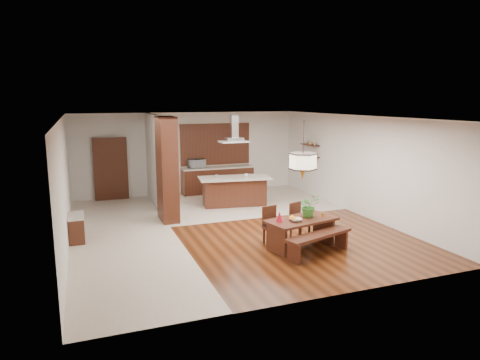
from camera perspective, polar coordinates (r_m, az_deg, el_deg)
name	(u,v)px	position (r m, az deg, el deg)	size (l,w,h in m)	color
room_shell	(229,150)	(11.07, -1.46, 4.03)	(9.00, 9.04, 2.92)	#3B1A0A
tile_hallway	(124,238)	(10.95, -15.25, -7.45)	(2.50, 9.00, 0.01)	beige
tile_kitchen	(240,202)	(14.17, 0.06, -2.95)	(5.50, 4.00, 0.01)	beige
soffit_band	(229,118)	(11.01, -1.48, 8.29)	(8.00, 9.00, 0.02)	#3B1F0E
partition_pier	(167,169)	(11.95, -9.70, 1.41)	(0.45, 1.00, 2.90)	black
partition_stub	(155,160)	(14.00, -11.33, 2.69)	(0.18, 2.40, 2.90)	silver
hallway_console	(77,228)	(11.02, -20.95, -5.99)	(0.37, 0.88, 0.63)	black
hallway_doorway	(111,169)	(15.00, -16.86, 1.42)	(1.10, 0.20, 2.10)	black
rear_counter	(218,180)	(15.57, -3.00, 0.04)	(2.60, 0.62, 0.95)	black
kitchen_window	(215,144)	(15.63, -3.33, 4.80)	(2.60, 0.08, 1.50)	#A36730
shelf_lower	(310,156)	(15.11, 9.29, 3.14)	(0.26, 0.90, 0.04)	black
shelf_upper	(310,145)	(15.06, 9.33, 4.65)	(0.26, 0.90, 0.04)	black
dining_table	(301,226)	(9.89, 8.15, -6.15)	(1.77, 1.15, 0.68)	black
dining_bench	(319,244)	(9.55, 10.46, -8.43)	(1.74, 0.38, 0.49)	black
dining_chair_left	(274,226)	(10.02, 4.50, -6.15)	(0.40, 0.40, 0.89)	black
dining_chair_right	(300,221)	(10.52, 8.03, -5.45)	(0.39, 0.39, 0.88)	black
pendant_lantern	(303,150)	(9.53, 8.43, 3.95)	(0.64, 0.64, 1.31)	beige
foliage_plant	(309,206)	(9.97, 9.16, -3.39)	(0.47, 0.41, 0.53)	#337A28
fruit_bowl	(296,220)	(9.62, 7.43, -5.28)	(0.27, 0.27, 0.07)	beige
napkin_cone	(279,216)	(9.52, 5.26, -4.86)	(0.16, 0.16, 0.24)	red
gold_ornament	(323,215)	(10.09, 11.01, -4.57)	(0.06, 0.06, 0.09)	gold
kitchen_island	(234,191)	(13.64, -0.77, -1.46)	(2.36, 1.29, 0.93)	black
range_hood	(234,128)	(13.37, -0.79, 6.91)	(0.90, 0.55, 0.87)	silver
island_cup	(246,175)	(13.55, 0.84, 0.63)	(0.13, 0.13, 0.10)	silver
microwave	(197,164)	(15.29, -5.81, 2.20)	(0.56, 0.38, 0.31)	silver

